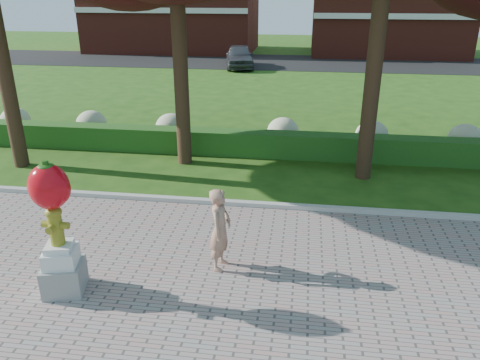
{
  "coord_description": "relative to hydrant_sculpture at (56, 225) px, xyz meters",
  "views": [
    {
      "loc": [
        1.71,
        -7.66,
        5.19
      ],
      "look_at": [
        0.48,
        1.0,
        1.57
      ],
      "focal_mm": 35.0,
      "sensor_mm": 36.0,
      "label": 1
    }
  ],
  "objects": [
    {
      "name": "ground",
      "position": [
        2.45,
        1.02,
        -1.38
      ],
      "size": [
        100.0,
        100.0,
        0.0
      ],
      "primitive_type": "plane",
      "color": "#214711",
      "rests_on": "ground"
    },
    {
      "name": "curb",
      "position": [
        2.45,
        4.02,
        -1.3
      ],
      "size": [
        40.0,
        0.18,
        0.15
      ],
      "primitive_type": "cube",
      "color": "#ADADA5",
      "rests_on": "ground"
    },
    {
      "name": "lawn_hedge",
      "position": [
        2.45,
        8.02,
        -0.98
      ],
      "size": [
        24.0,
        0.7,
        0.8
      ],
      "primitive_type": "cube",
      "color": "#134215",
      "rests_on": "ground"
    },
    {
      "name": "hydrangea_row",
      "position": [
        3.03,
        9.02,
        -0.83
      ],
      "size": [
        20.1,
        1.1,
        0.99
      ],
      "color": "beige",
      "rests_on": "ground"
    },
    {
      "name": "street",
      "position": [
        2.45,
        29.02,
        -1.37
      ],
      "size": [
        50.0,
        8.0,
        0.02
      ],
      "primitive_type": "cube",
      "color": "black",
      "rests_on": "ground"
    },
    {
      "name": "building_left",
      "position": [
        -7.55,
        35.02,
        2.12
      ],
      "size": [
        14.0,
        8.0,
        7.0
      ],
      "primitive_type": "cube",
      "color": "maroon",
      "rests_on": "ground"
    },
    {
      "name": "building_right",
      "position": [
        10.45,
        35.02,
        1.82
      ],
      "size": [
        12.0,
        8.0,
        6.4
      ],
      "primitive_type": "cube",
      "color": "maroon",
      "rests_on": "ground"
    },
    {
      "name": "hydrant_sculpture",
      "position": [
        0.0,
        0.0,
        0.0
      ],
      "size": [
        0.83,
        0.83,
        2.53
      ],
      "rotation": [
        0.0,
        0.0,
        0.23
      ],
      "color": "gray",
      "rests_on": "walkway"
    },
    {
      "name": "woman",
      "position": [
        2.68,
        1.16,
        -0.5
      ],
      "size": [
        0.49,
        0.67,
        1.68
      ],
      "primitive_type": "imported",
      "rotation": [
        0.0,
        0.0,
        1.42
      ],
      "color": "#A97960",
      "rests_on": "walkway"
    },
    {
      "name": "parked_car",
      "position": [
        -0.49,
        26.02,
        -0.6
      ],
      "size": [
        2.57,
        4.73,
        1.53
      ],
      "primitive_type": "imported",
      "rotation": [
        0.0,
        0.0,
        0.18
      ],
      "color": "#404147",
      "rests_on": "street"
    }
  ]
}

